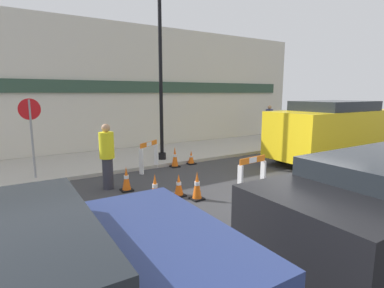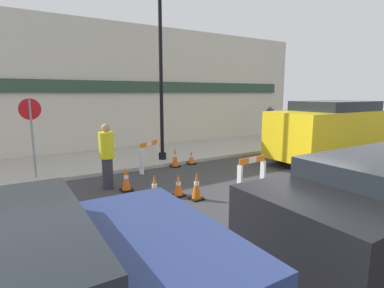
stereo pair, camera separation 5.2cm
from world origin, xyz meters
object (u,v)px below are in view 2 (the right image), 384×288
(streetlamp_post, at_px, (161,51))
(person_pedestrian, at_px, (270,121))
(person_worker, at_px, (107,154))
(work_van, at_px, (333,129))
(stop_sign, at_px, (31,125))

(streetlamp_post, relative_size, person_pedestrian, 3.40)
(person_worker, bearing_deg, streetlamp_post, 51.29)
(person_pedestrian, height_order, work_van, work_van)
(work_van, bearing_deg, person_pedestrian, 72.37)
(person_pedestrian, distance_m, work_van, 4.77)
(person_pedestrian, xyz_separation_m, work_van, (-1.44, -4.54, 0.16))
(person_pedestrian, relative_size, work_van, 0.35)
(streetlamp_post, distance_m, stop_sign, 4.83)
(stop_sign, bearing_deg, work_van, 148.68)
(streetlamp_post, bearing_deg, person_worker, -141.81)
(person_pedestrian, bearing_deg, stop_sign, 40.78)
(stop_sign, bearing_deg, streetlamp_post, 169.54)
(stop_sign, xyz_separation_m, person_pedestrian, (11.06, 1.56, -0.56))
(streetlamp_post, height_order, work_van, streetlamp_post)
(streetlamp_post, distance_m, person_worker, 4.51)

